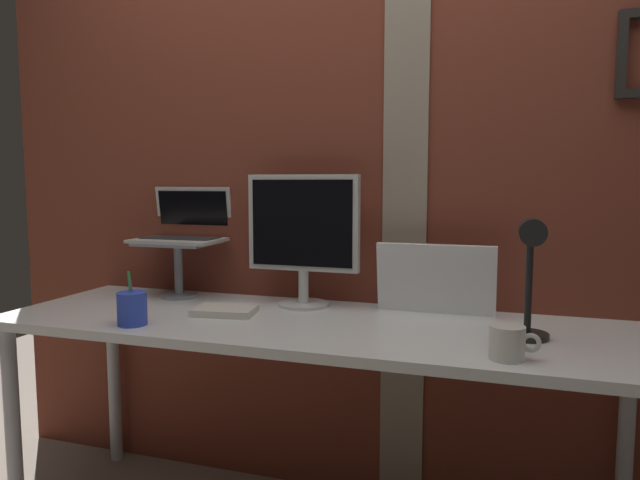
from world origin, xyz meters
TOP-DOWN VIEW (x-y plane):
  - brick_wall_back at (0.00, 0.39)m, footprint 3.06×0.16m
  - desk at (-0.08, 0.01)m, footprint 2.06×0.64m
  - monitor at (-0.18, 0.21)m, footprint 0.40×0.18m
  - laptop_stand at (-0.68, 0.21)m, footprint 0.28×0.22m
  - laptop at (-0.68, 0.27)m, footprint 0.33×0.24m
  - whiteboard_panel at (0.29, 0.23)m, footprint 0.39×0.06m
  - desk_lamp at (0.57, -0.04)m, footprint 0.12×0.20m
  - pen_cup at (-0.59, -0.21)m, footprint 0.09×0.09m
  - coffee_mug at (0.52, -0.21)m, footprint 0.12×0.09m
  - paper_clutter_stack at (-0.38, 0.01)m, footprint 0.22×0.17m

SIDE VIEW (x-z plane):
  - desk at x=-0.08m, z-range 0.30..1.04m
  - paper_clutter_stack at x=-0.38m, z-range 0.74..0.76m
  - coffee_mug at x=0.52m, z-range 0.74..0.83m
  - pen_cup at x=-0.59m, z-range 0.71..0.88m
  - whiteboard_panel at x=0.29m, z-range 0.74..0.98m
  - laptop_stand at x=-0.68m, z-range 0.78..0.99m
  - desk_lamp at x=0.57m, z-range 0.78..1.13m
  - laptop at x=-0.68m, z-range 0.91..1.11m
  - monitor at x=-0.18m, z-range 0.78..1.25m
  - brick_wall_back at x=0.00m, z-range 0.00..2.38m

